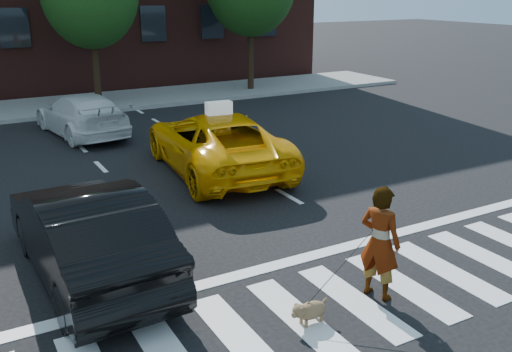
{
  "coord_description": "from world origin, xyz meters",
  "views": [
    {
      "loc": [
        -5.09,
        -6.0,
        4.6
      ],
      "look_at": [
        0.05,
        3.2,
        1.1
      ],
      "focal_mm": 40.0,
      "sensor_mm": 36.0,
      "label": 1
    }
  ],
  "objects_px": {
    "taxi": "(216,142)",
    "woman": "(380,243)",
    "white_suv": "(82,115)",
    "black_sedan": "(87,232)",
    "dog": "(309,311)"
  },
  "relations": [
    {
      "from": "taxi",
      "to": "woman",
      "type": "relative_size",
      "value": 3.06
    },
    {
      "from": "taxi",
      "to": "white_suv",
      "type": "relative_size",
      "value": 1.2
    },
    {
      "from": "black_sedan",
      "to": "woman",
      "type": "relative_size",
      "value": 2.64
    },
    {
      "from": "dog",
      "to": "black_sedan",
      "type": "bearing_deg",
      "value": 123.6
    },
    {
      "from": "black_sedan",
      "to": "white_suv",
      "type": "distance_m",
      "value": 10.04
    },
    {
      "from": "dog",
      "to": "taxi",
      "type": "bearing_deg",
      "value": 69.74
    },
    {
      "from": "taxi",
      "to": "woman",
      "type": "height_order",
      "value": "woman"
    },
    {
      "from": "taxi",
      "to": "dog",
      "type": "distance_m",
      "value": 7.46
    },
    {
      "from": "black_sedan",
      "to": "dog",
      "type": "xyz_separation_m",
      "value": [
        2.37,
        -2.97,
        -0.57
      ]
    },
    {
      "from": "taxi",
      "to": "white_suv",
      "type": "distance_m",
      "value": 6.01
    },
    {
      "from": "woman",
      "to": "dog",
      "type": "distance_m",
      "value": 1.55
    },
    {
      "from": "taxi",
      "to": "dog",
      "type": "height_order",
      "value": "taxi"
    },
    {
      "from": "dog",
      "to": "woman",
      "type": "bearing_deg",
      "value": 0.9
    },
    {
      "from": "black_sedan",
      "to": "woman",
      "type": "bearing_deg",
      "value": 140.78
    },
    {
      "from": "woman",
      "to": "dog",
      "type": "bearing_deg",
      "value": 75.26
    }
  ]
}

